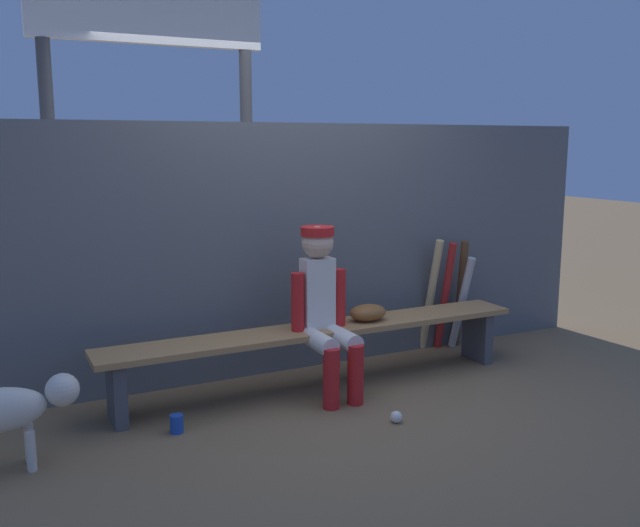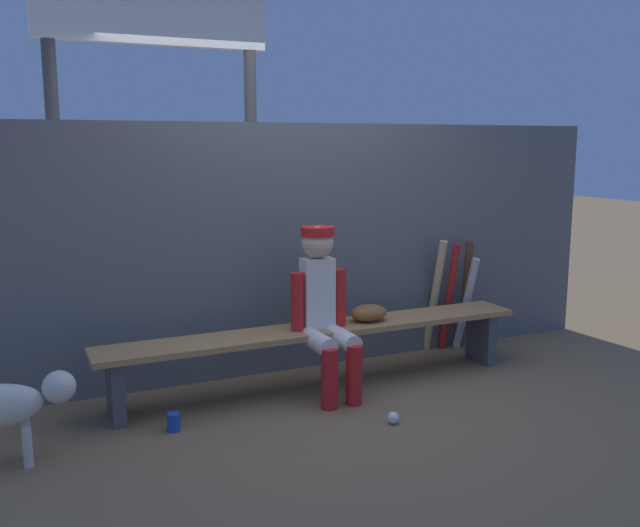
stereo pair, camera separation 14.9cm
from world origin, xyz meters
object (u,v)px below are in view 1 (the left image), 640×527
object	(u,v)px
dog	(6,410)
scoreboard	(159,53)
dugout_bench	(320,339)
bat_wood_natural	(431,295)
baseball	(396,417)
bat_wood_dark	(460,294)
cup_on_bench	(330,319)
player_seated	(325,305)
bat_aluminum_silver	(462,303)
cup_on_ground	(177,424)
bat_aluminum_red	(445,296)
baseball_glove	(368,313)

from	to	relation	value
dog	scoreboard	bearing A→B (deg)	51.42
dugout_bench	bat_wood_natural	distance (m)	1.28
dugout_bench	baseball	xyz separation A→B (m)	(0.14, -0.77, -0.32)
bat_wood_dark	cup_on_bench	world-z (taller)	bat_wood_dark
player_seated	bat_wood_dark	world-z (taller)	player_seated
bat_wood_natural	scoreboard	xyz separation A→B (m)	(-1.96, 0.85, 1.91)
dugout_bench	bat_aluminum_silver	size ratio (longest dim) A/B	3.85
bat_aluminum_silver	cup_on_bench	bearing A→B (deg)	-167.20
cup_on_ground	bat_wood_natural	bearing A→B (deg)	16.38
bat_aluminum_red	dog	xyz separation A→B (m)	(-3.36, -0.72, -0.12)
dugout_bench	cup_on_ground	size ratio (longest dim) A/B	28.18
dugout_bench	cup_on_bench	bearing A→B (deg)	-22.59
player_seated	scoreboard	bearing A→B (deg)	118.57
bat_wood_natural	cup_on_ground	distance (m)	2.46
baseball	bat_wood_dark	bearing A→B (deg)	39.83
bat_wood_natural	bat_aluminum_red	world-z (taller)	bat_wood_natural
bat_wood_dark	scoreboard	size ratio (longest dim) A/B	0.26
bat_wood_dark	baseball	world-z (taller)	bat_wood_dark
bat_aluminum_silver	cup_on_ground	size ratio (longest dim) A/B	7.32
dugout_bench	player_seated	world-z (taller)	player_seated
cup_on_ground	scoreboard	size ratio (longest dim) A/B	0.03
cup_on_bench	dog	bearing A→B (deg)	-170.35
baseball_glove	cup_on_ground	bearing A→B (deg)	-168.54
baseball_glove	bat_wood_natural	xyz separation A→B (m)	(0.83, 0.38, -0.03)
cup_on_ground	dugout_bench	bearing A→B (deg)	15.28
baseball	player_seated	bearing A→B (deg)	103.72
bat_aluminum_silver	baseball	distance (m)	1.73
bat_aluminum_red	cup_on_ground	xyz separation A→B (m)	(-2.44, -0.65, -0.41)
player_seated	bat_aluminum_silver	world-z (taller)	player_seated
player_seated	bat_aluminum_silver	xyz separation A→B (m)	(1.48, 0.40, -0.23)
bat_aluminum_silver	cup_on_ground	bearing A→B (deg)	-166.96
baseball	scoreboard	world-z (taller)	scoreboard
cup_on_bench	bat_aluminum_silver	bearing A→B (deg)	12.80
cup_on_ground	scoreboard	bearing A→B (deg)	76.57
scoreboard	cup_on_bench	bearing A→B (deg)	-57.14
baseball_glove	baseball	xyz separation A→B (m)	(-0.25, -0.77, -0.47)
player_seated	bat_aluminum_silver	size ratio (longest dim) A/B	1.43
player_seated	bat_aluminum_silver	bearing A→B (deg)	15.18
bat_wood_dark	cup_on_bench	bearing A→B (deg)	-164.48
baseball_glove	bat_wood_dark	bearing A→B (deg)	18.51
baseball_glove	baseball	distance (m)	0.93
bat_aluminum_red	bat_wood_dark	distance (m)	0.19
bat_wood_dark	dog	size ratio (longest dim) A/B	1.08
bat_wood_dark	baseball	bearing A→B (deg)	-140.17
cup_on_ground	dog	xyz separation A→B (m)	(-0.92, -0.08, 0.28)
bat_aluminum_red	dog	world-z (taller)	bat_aluminum_red
dugout_bench	player_seated	distance (m)	0.29
bat_wood_natural	player_seated	bearing A→B (deg)	-158.34
cup_on_bench	bat_aluminum_red	bearing A→B (deg)	16.13
scoreboard	bat_aluminum_silver	bearing A→B (deg)	-22.89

